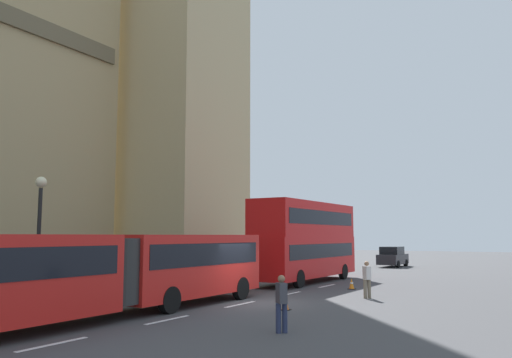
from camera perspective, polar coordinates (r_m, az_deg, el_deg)
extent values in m
plane|color=#424244|center=(22.64, -0.74, -13.59)|extent=(160.00, 160.00, 0.00)
cube|color=silver|center=(15.20, -21.66, -16.73)|extent=(2.20, 0.16, 0.01)
cube|color=silver|center=(18.36, -9.80, -15.19)|extent=(2.20, 0.16, 0.01)
cube|color=silver|center=(22.03, -1.77, -13.78)|extent=(2.20, 0.16, 0.01)
cube|color=silver|center=(25.99, 3.84, -12.62)|extent=(2.20, 0.16, 0.01)
cube|color=silver|center=(30.14, 7.89, -11.71)|extent=(2.20, 0.16, 0.01)
cube|color=red|center=(22.12, -7.77, -9.41)|extent=(7.90, 2.50, 2.50)
cube|color=black|center=(22.10, -7.75, -8.24)|extent=(7.26, 2.54, 0.90)
cylinder|color=#2D2D2D|center=(18.89, -16.23, -9.76)|extent=(2.38, 2.38, 2.25)
cylinder|color=black|center=(23.61, -1.71, -12.06)|extent=(1.00, 0.30, 1.00)
cylinder|color=black|center=(19.69, -9.60, -13.13)|extent=(1.00, 0.30, 1.00)
cube|color=red|center=(32.21, 5.58, -8.54)|extent=(10.44, 2.50, 2.40)
cube|color=black|center=(32.20, 5.58, -7.92)|extent=(9.40, 2.54, 0.84)
cube|color=red|center=(32.20, 5.54, -4.54)|extent=(10.23, 2.50, 2.10)
cube|color=black|center=(32.20, 5.54, -4.36)|extent=(9.40, 2.54, 0.84)
cylinder|color=black|center=(34.89, 9.68, -10.12)|extent=(1.00, 0.30, 1.00)
cylinder|color=black|center=(28.78, 4.78, -11.01)|extent=(1.00, 0.30, 1.00)
cube|color=black|center=(49.67, 14.98, -8.61)|extent=(4.40, 1.80, 0.90)
cube|color=black|center=(49.45, 14.89, -7.69)|extent=(2.46, 1.66, 0.70)
cylinder|color=black|center=(50.83, 16.33, -8.94)|extent=(0.64, 0.30, 0.64)
cylinder|color=black|center=(48.12, 15.47, -9.13)|extent=(0.64, 0.30, 0.64)
cube|color=black|center=(20.40, 3.28, -14.34)|extent=(0.36, 0.36, 0.03)
cone|color=orange|center=(20.37, 3.27, -13.53)|extent=(0.28, 0.28, 0.55)
cylinder|color=white|center=(20.36, 3.27, -13.45)|extent=(0.17, 0.17, 0.08)
cube|color=black|center=(28.56, 10.61, -11.94)|extent=(0.36, 0.36, 0.03)
cone|color=orange|center=(28.53, 10.59, -11.36)|extent=(0.28, 0.28, 0.55)
cylinder|color=white|center=(28.53, 10.59, -11.31)|extent=(0.17, 0.17, 0.08)
cylinder|color=black|center=(22.80, -23.34, -12.65)|extent=(0.32, 0.32, 0.30)
cylinder|color=black|center=(22.64, -23.09, -6.99)|extent=(0.16, 0.16, 4.80)
sphere|color=beige|center=(22.74, -22.80, -0.31)|extent=(0.44, 0.44, 0.44)
cylinder|color=#262D4C|center=(15.70, 2.51, -15.23)|extent=(0.16, 0.16, 0.86)
cylinder|color=#262D4C|center=(15.77, 3.22, -15.19)|extent=(0.16, 0.16, 0.86)
cube|color=#3F3F47|center=(15.64, 2.85, -12.57)|extent=(0.45, 0.46, 0.60)
sphere|color=#936B4C|center=(15.60, 2.84, -11.03)|extent=(0.22, 0.22, 0.22)
cylinder|color=#726651|center=(24.50, 12.06, -11.89)|extent=(0.16, 0.16, 0.86)
cylinder|color=#726651|center=(24.59, 12.49, -11.85)|extent=(0.16, 0.16, 0.86)
cube|color=silver|center=(24.49, 12.24, -10.17)|extent=(0.45, 0.45, 0.60)
sphere|color=#936B4C|center=(24.46, 12.21, -9.19)|extent=(0.22, 0.22, 0.22)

